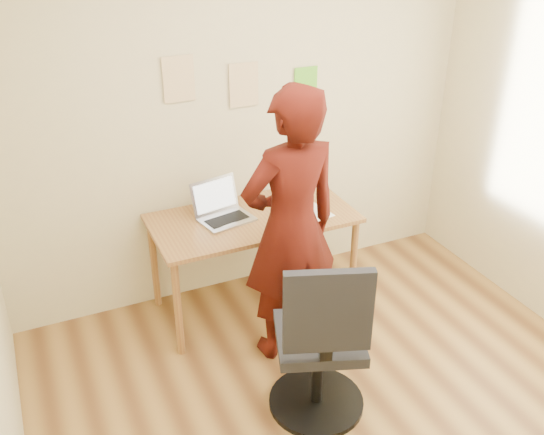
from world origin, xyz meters
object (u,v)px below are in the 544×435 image
laptop (222,211)px  phone (294,223)px  person (291,228)px  desk (253,228)px  office_chair (321,351)px

laptop → phone: size_ratio=2.92×
phone → person: (-0.18, -0.32, 0.16)m
desk → office_chair: (-0.07, -1.14, -0.19)m
laptop → office_chair: office_chair is taller
desk → laptop: bearing=160.7°
laptop → person: size_ratio=0.22×
phone → laptop: bearing=150.7°
laptop → person: bearing=-80.6°
office_chair → phone: bearing=92.8°
office_chair → person: bearing=100.0°
phone → person: person is taller
office_chair → person: 0.76m
desk → laptop: laptop is taller
desk → person: (0.03, -0.53, 0.25)m
person → laptop: bearing=-73.0°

